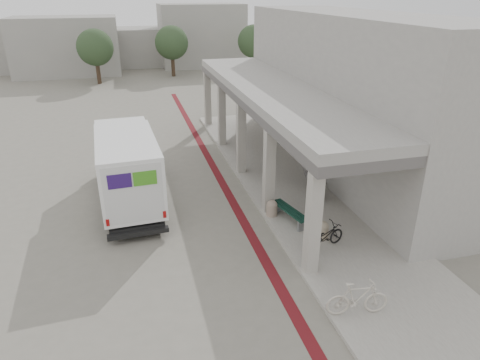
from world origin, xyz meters
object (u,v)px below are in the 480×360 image
object	(u,v)px
bench	(290,213)
bicycle_cream	(358,298)
fedex_truck	(127,165)
bicycle_black	(325,237)
utility_cabinet	(317,188)

from	to	relation	value
bench	bicycle_cream	size ratio (longest dim) A/B	1.18
fedex_truck	bicycle_black	bearing A→B (deg)	-44.86
utility_cabinet	bicycle_cream	size ratio (longest dim) A/B	0.58
utility_cabinet	bicycle_cream	distance (m)	6.72
bench	bicycle_cream	distance (m)	5.09
bicycle_black	bench	bearing A→B (deg)	-5.66
fedex_truck	utility_cabinet	size ratio (longest dim) A/B	7.25
fedex_truck	utility_cabinet	xyz separation A→B (m)	(7.29, -2.05, -0.95)
bicycle_black	fedex_truck	bearing A→B (deg)	29.97
bicycle_black	bicycle_cream	xyz separation A→B (m)	(-0.54, -3.11, 0.08)
bench	bicycle_black	size ratio (longest dim) A/B	1.23
utility_cabinet	bench	bearing A→B (deg)	-135.44
bicycle_black	utility_cabinet	bearing A→B (deg)	-38.64
bicycle_black	bicycle_cream	bearing A→B (deg)	152.10
fedex_truck	bicycle_cream	size ratio (longest dim) A/B	4.17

